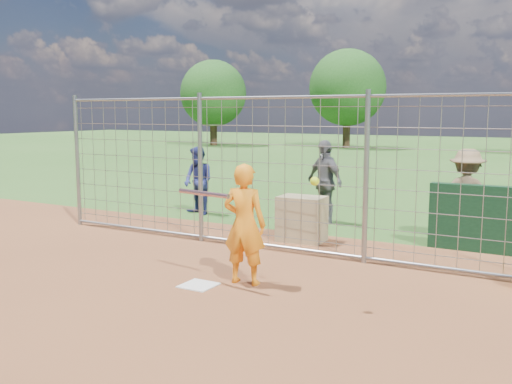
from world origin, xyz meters
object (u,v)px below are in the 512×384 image
Objects in this scene: bystander_a at (198,181)px; bystander_c at (466,196)px; equipment_bin at (302,219)px; batter at (244,224)px; bystander_b at (324,182)px.

bystander_a is 0.92× the size of bystander_c.
equipment_bin is at bearing 23.48° from bystander_c.
bystander_b is (-0.75, 4.46, 0.05)m from batter.
bystander_b is 1.04× the size of bystander_c.
bystander_a is 3.41m from equipment_bin.
bystander_a reaches higher than equipment_bin.
bystander_b is (2.81, 0.49, 0.10)m from bystander_a.
bystander_b is at bearing -88.69° from batter.
equipment_bin is (0.33, -1.77, -0.46)m from bystander_b.
batter is at bearing -52.47° from bystander_b.
bystander_a is 5.67m from bystander_c.
equipment_bin is (-2.53, -1.32, -0.42)m from bystander_c.
bystander_c reaches higher than equipment_bin.
bystander_b is at bearing 26.95° from bystander_a.
bystander_a is at bearing 155.17° from equipment_bin.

